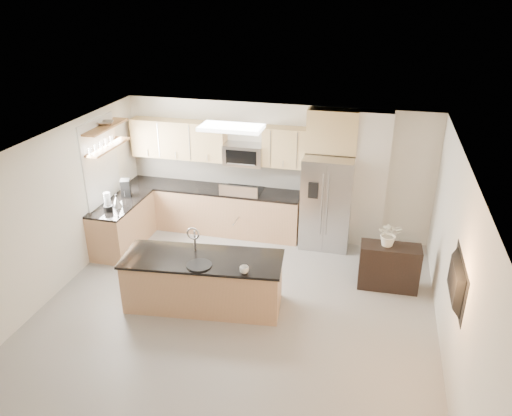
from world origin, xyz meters
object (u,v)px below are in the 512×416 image
(television, at_px, (452,281))
(range, at_px, (243,212))
(refrigerator, at_px, (327,202))
(island, at_px, (203,281))
(coffee_maker, at_px, (126,188))
(flower_vase, at_px, (390,228))
(blender, at_px, (108,203))
(credenza, at_px, (389,267))
(microwave, at_px, (244,155))
(platter, at_px, (199,265))
(bowl, at_px, (106,123))
(kettle, at_px, (116,201))
(cup, at_px, (244,270))

(television, bearing_deg, range, 48.36)
(refrigerator, bearing_deg, island, -122.82)
(coffee_maker, distance_m, flower_vase, 4.93)
(island, distance_m, blender, 2.46)
(island, relative_size, credenza, 2.61)
(island, bearing_deg, microwave, 84.99)
(platter, distance_m, television, 3.47)
(microwave, bearing_deg, blender, -142.17)
(range, xyz_separation_m, platter, (0.10, -2.75, 0.38))
(blender, height_order, television, television)
(bowl, bearing_deg, kettle, -57.31)
(kettle, distance_m, coffee_maker, 0.50)
(platter, distance_m, kettle, 2.59)
(cup, bearing_deg, island, 160.36)
(range, relative_size, bowl, 3.24)
(refrigerator, bearing_deg, blender, -158.90)
(refrigerator, height_order, island, refrigerator)
(television, bearing_deg, credenza, 19.80)
(kettle, bearing_deg, coffee_maker, 98.01)
(microwave, xyz_separation_m, cup, (0.79, -2.91, -0.73))
(coffee_maker, bearing_deg, range, 20.30)
(range, distance_m, bowl, 3.09)
(microwave, bearing_deg, television, -42.75)
(microwave, distance_m, platter, 2.98)
(kettle, height_order, flower_vase, flower_vase)
(microwave, bearing_deg, kettle, -145.41)
(bowl, bearing_deg, microwave, 24.92)
(cup, height_order, flower_vase, flower_vase)
(credenza, relative_size, flower_vase, 1.56)
(cup, relative_size, coffee_maker, 0.42)
(coffee_maker, xyz_separation_m, bowl, (-0.16, -0.15, 1.30))
(coffee_maker, bearing_deg, blender, -88.39)
(platter, bearing_deg, microwave, 91.92)
(cup, distance_m, television, 2.77)
(cup, relative_size, blender, 0.38)
(bowl, height_order, television, bowl)
(credenza, xyz_separation_m, coffee_maker, (-4.95, 0.54, 0.69))
(microwave, xyz_separation_m, kettle, (-2.03, -1.40, -0.60))
(range, bearing_deg, flower_vase, -24.82)
(range, relative_size, refrigerator, 0.64)
(microwave, height_order, coffee_maker, microwave)
(cup, bearing_deg, flower_vase, 36.57)
(kettle, relative_size, coffee_maker, 0.73)
(microwave, relative_size, bowl, 2.16)
(blender, relative_size, kettle, 1.51)
(kettle, distance_m, bowl, 1.42)
(island, bearing_deg, bowl, 138.91)
(refrigerator, bearing_deg, platter, -119.99)
(bowl, bearing_deg, television, -20.90)
(microwave, relative_size, cup, 5.59)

